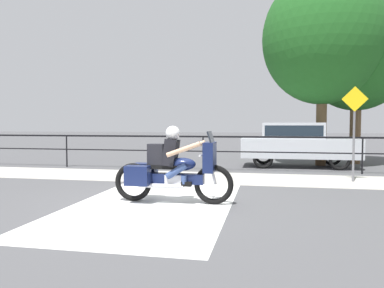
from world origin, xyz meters
TOP-DOWN VIEW (x-y plane):
  - ground_plane at (0.00, 0.00)m, footprint 120.00×120.00m
  - sidewalk_band at (0.00, 3.40)m, footprint 44.00×2.40m
  - crosswalk_band at (-0.06, -0.20)m, footprint 3.06×6.00m
  - fence_railing at (0.00, 5.16)m, footprint 36.00×0.05m
  - motorcycle at (0.25, -0.17)m, footprint 2.45×0.76m
  - parked_car at (3.21, 6.76)m, footprint 4.14×1.67m
  - street_sign at (4.46, 3.41)m, footprint 0.68×0.06m
  - tree_behind_sign at (5.58, 8.41)m, footprint 4.22×4.22m
  - tree_behind_car at (4.16, 7.50)m, footprint 4.49×4.49m

SIDE VIEW (x-z plane):
  - ground_plane at x=0.00m, z-range 0.00..0.00m
  - crosswalk_band at x=-0.06m, z-range 0.00..0.01m
  - sidewalk_band at x=0.00m, z-range 0.00..0.01m
  - motorcycle at x=0.25m, z-range -0.08..1.47m
  - fence_railing at x=0.00m, z-range 0.34..1.52m
  - parked_car at x=3.21m, z-range 0.12..1.75m
  - street_sign at x=4.46m, z-range 0.32..2.92m
  - tree_behind_sign at x=5.58m, z-range 1.04..7.80m
  - tree_behind_car at x=4.16m, z-range 1.15..8.41m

